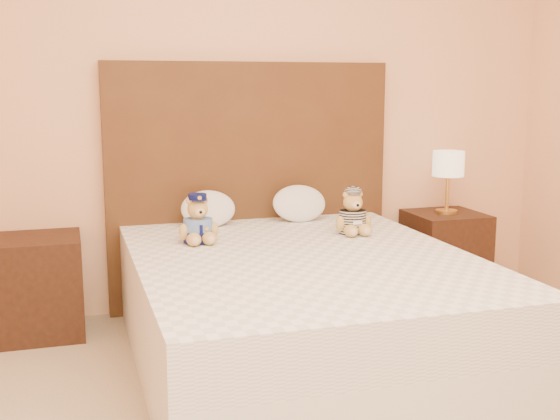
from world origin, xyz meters
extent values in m
cube|color=#F2B184|center=(0.00, 2.25, 1.35)|extent=(4.00, 0.04, 2.70)
cube|color=white|center=(0.00, 1.20, 0.15)|extent=(1.60, 2.00, 0.30)
cube|color=white|center=(0.00, 1.20, 0.43)|extent=(1.60, 2.00, 0.25)
cube|color=#4E3017|center=(0.00, 2.21, 0.75)|extent=(1.75, 0.08, 1.50)
cube|color=#371D11|center=(-1.25, 2.00, 0.28)|extent=(0.45, 0.45, 0.55)
cube|color=#371D11|center=(1.25, 2.00, 0.28)|extent=(0.45, 0.45, 0.55)
cylinder|color=gold|center=(1.25, 2.00, 0.56)|extent=(0.14, 0.14, 0.02)
cylinder|color=gold|center=(1.25, 2.00, 0.69)|extent=(0.02, 0.02, 0.26)
cylinder|color=beige|center=(1.25, 2.00, 0.87)|extent=(0.20, 0.20, 0.16)
ellipsoid|color=white|center=(-0.30, 2.03, 0.66)|extent=(0.32, 0.21, 0.23)
ellipsoid|color=white|center=(0.26, 2.03, 0.67)|extent=(0.33, 0.22, 0.24)
camera|label=1|loc=(-1.07, -1.94, 1.37)|focal=45.00mm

